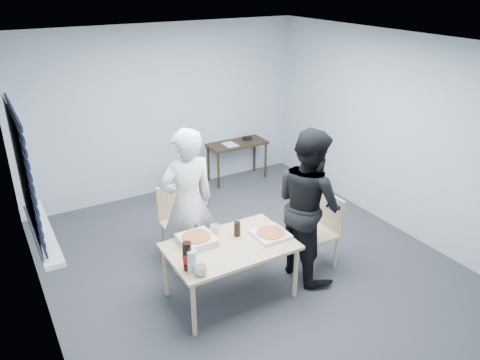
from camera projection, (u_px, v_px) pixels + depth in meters
room at (28, 182)px, 4.42m from camera, size 5.00×5.00×5.00m
dining_table at (230, 250)px, 4.91m from camera, size 1.32×0.84×0.64m
chair_far at (177, 216)px, 5.75m from camera, size 0.42×0.42×0.89m
chair_right at (323, 226)px, 5.52m from camera, size 0.42×0.42×0.89m
person_white at (188, 203)px, 5.23m from camera, size 0.65×0.42×1.77m
person_black at (308, 204)px, 5.21m from camera, size 0.47×0.86×1.77m
side_table at (237, 147)px, 7.79m from camera, size 0.99×0.44×0.66m
stool at (194, 182)px, 6.94m from camera, size 0.37×0.37×0.52m
backpack at (193, 162)px, 6.80m from camera, size 0.30×0.22×0.42m
pizza_box_a at (197, 240)px, 4.91m from camera, size 0.36×0.36×0.09m
pizza_box_b at (270, 234)px, 5.05m from camera, size 0.36×0.36×0.05m
mug_a at (201, 270)px, 4.39m from camera, size 0.17×0.17×0.10m
mug_b at (215, 229)px, 5.10m from camera, size 0.10×0.10×0.09m
cola_glass at (237, 229)px, 5.03m from camera, size 0.09×0.09×0.16m
soda_bottle at (187, 256)px, 4.44m from camera, size 0.09×0.09×0.30m
plastic_cups at (192, 261)px, 4.43m from camera, size 0.10×0.10×0.22m
rubber_band at (262, 251)px, 4.79m from camera, size 0.06×0.06×0.00m
papers at (230, 145)px, 7.67m from camera, size 0.29×0.33×0.00m
black_box at (247, 138)px, 7.88m from camera, size 0.15×0.13×0.05m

